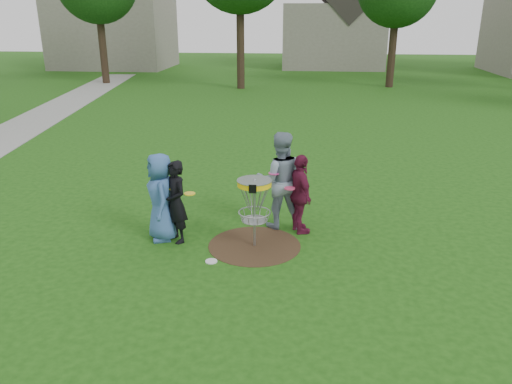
# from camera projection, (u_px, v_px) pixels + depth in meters

# --- Properties ---
(ground) EXTENTS (100.00, 100.00, 0.00)m
(ground) POSITION_uv_depth(u_px,v_px,m) (254.00, 245.00, 9.70)
(ground) COLOR #19470F
(ground) RESTS_ON ground
(dirt_patch) EXTENTS (1.80, 1.80, 0.01)m
(dirt_patch) POSITION_uv_depth(u_px,v_px,m) (254.00, 245.00, 9.70)
(dirt_patch) COLOR #47331E
(dirt_patch) RESTS_ON ground
(concrete_path) EXTENTS (7.75, 39.92, 0.02)m
(concrete_path) POSITION_uv_depth(u_px,v_px,m) (3.00, 138.00, 18.11)
(concrete_path) COLOR #9E9E99
(concrete_path) RESTS_ON ground
(player_blue) EXTENTS (0.85, 1.01, 1.76)m
(player_blue) POSITION_uv_depth(u_px,v_px,m) (161.00, 197.00, 9.72)
(player_blue) COLOR #385F9A
(player_blue) RESTS_ON ground
(player_black) EXTENTS (0.68, 0.71, 1.64)m
(player_black) POSITION_uv_depth(u_px,v_px,m) (176.00, 202.00, 9.64)
(player_black) COLOR black
(player_black) RESTS_ON ground
(player_grey) EXTENTS (1.10, 0.92, 2.04)m
(player_grey) POSITION_uv_depth(u_px,v_px,m) (280.00, 180.00, 10.27)
(player_grey) COLOR gray
(player_grey) RESTS_ON ground
(player_maroon) EXTENTS (0.74, 1.05, 1.65)m
(player_maroon) POSITION_uv_depth(u_px,v_px,m) (300.00, 194.00, 10.03)
(player_maroon) COLOR maroon
(player_maroon) RESTS_ON ground
(disc_on_grass) EXTENTS (0.22, 0.22, 0.02)m
(disc_on_grass) POSITION_uv_depth(u_px,v_px,m) (211.00, 261.00, 9.06)
(disc_on_grass) COLOR silver
(disc_on_grass) RESTS_ON ground
(disc_golf_basket) EXTENTS (0.66, 0.67, 1.38)m
(disc_golf_basket) POSITION_uv_depth(u_px,v_px,m) (254.00, 196.00, 9.36)
(disc_golf_basket) COLOR #9EA0A5
(disc_golf_basket) RESTS_ON ground
(held_discs) EXTENTS (2.43, 0.91, 0.26)m
(held_discs) POSITION_uv_depth(u_px,v_px,m) (233.00, 186.00, 9.73)
(held_discs) COLOR yellow
(held_discs) RESTS_ON ground
(house_row) EXTENTS (44.50, 10.65, 11.62)m
(house_row) POSITION_uv_depth(u_px,v_px,m) (358.00, 15.00, 38.84)
(house_row) COLOR gray
(house_row) RESTS_ON ground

